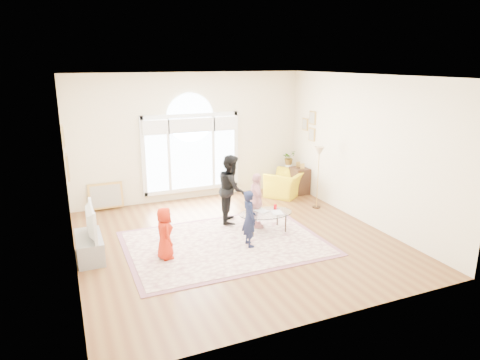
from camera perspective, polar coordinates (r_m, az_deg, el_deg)
name	(u,v)px	position (r m, az deg, el deg)	size (l,w,h in m)	color
ground	(236,240)	(8.64, -0.52, -8.01)	(6.00, 6.00, 0.00)	brown
room_shell	(193,140)	(10.76, -6.31, 5.39)	(6.00, 6.00, 6.00)	beige
area_rug	(225,243)	(8.49, -2.01, -8.40)	(3.60, 2.60, 0.02)	beige
rug_border	(225,243)	(8.49, -2.01, -8.43)	(3.80, 2.80, 0.01)	#824E5B
tv_console	(90,247)	(8.29, -19.43, -8.44)	(0.45, 1.00, 0.42)	gray
television	(87,221)	(8.11, -19.69, -5.21)	(0.17, 1.01, 0.58)	black
coffee_table	(266,214)	(8.92, 3.46, -4.49)	(1.18, 0.80, 0.54)	silver
armchair	(286,184)	(11.36, 6.09, -0.50)	(1.00, 0.87, 0.65)	yellow
side_cabinet	(299,181)	(11.61, 7.93, -0.08)	(0.40, 0.50, 0.70)	black
floor_lamp	(319,156)	(10.30, 10.48, 3.14)	(0.30, 0.30, 1.51)	black
plant_pedestal	(288,177)	(11.96, 6.45, 0.44)	(0.20, 0.20, 0.70)	white
potted_plant	(289,158)	(11.83, 6.53, 2.99)	(0.35, 0.30, 0.39)	#33722D
leaning_picture	(107,210)	(10.82, -17.32, -3.78)	(0.80, 0.05, 0.62)	tan
child_red	(165,233)	(7.79, -10.01, -6.99)	(0.47, 0.30, 0.96)	#B7220C
child_navy	(249,218)	(8.16, 1.24, -5.14)	(0.40, 0.26, 1.11)	#181E3B
child_black	(231,189)	(9.33, -1.15, -1.15)	(0.73, 0.57, 1.50)	black
child_pink	(256,201)	(9.05, 2.20, -2.75)	(0.69, 0.29, 1.18)	pink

